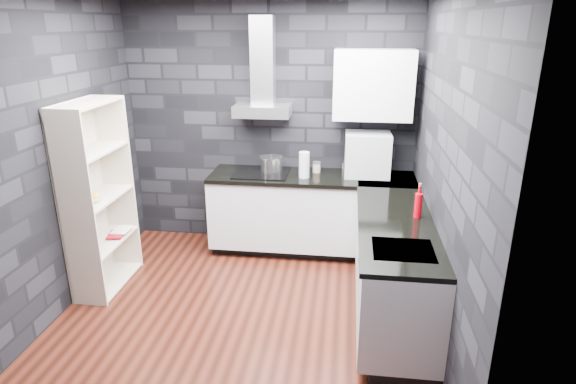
% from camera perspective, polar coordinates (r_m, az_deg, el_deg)
% --- Properties ---
extents(ground, '(3.20, 3.20, 0.00)m').
position_cam_1_polar(ground, '(4.46, -5.37, -13.98)').
color(ground, '#43190F').
extents(wall_back, '(3.20, 0.05, 2.70)m').
position_cam_1_polar(wall_back, '(5.43, -2.11, 7.76)').
color(wall_back, black).
rests_on(wall_back, ground).
extents(wall_front, '(3.20, 0.05, 2.70)m').
position_cam_1_polar(wall_front, '(2.44, -14.66, -8.03)').
color(wall_front, black).
rests_on(wall_front, ground).
extents(wall_left, '(0.05, 3.20, 2.70)m').
position_cam_1_polar(wall_left, '(4.53, -26.47, 3.35)').
color(wall_left, black).
rests_on(wall_left, ground).
extents(wall_right, '(0.05, 3.20, 2.70)m').
position_cam_1_polar(wall_right, '(3.86, 18.26, 1.89)').
color(wall_right, black).
rests_on(wall_right, ground).
extents(toekick_back, '(2.18, 0.50, 0.10)m').
position_cam_1_polar(toekick_back, '(5.52, 2.74, -6.32)').
color(toekick_back, black).
rests_on(toekick_back, ground).
extents(toekick_right, '(0.50, 1.78, 0.10)m').
position_cam_1_polar(toekick_right, '(4.45, 12.52, -13.69)').
color(toekick_right, black).
rests_on(toekick_right, ground).
extents(counter_back_cab, '(2.20, 0.60, 0.76)m').
position_cam_1_polar(counter_back_cab, '(5.31, 2.77, -2.33)').
color(counter_back_cab, silver).
rests_on(counter_back_cab, ground).
extents(counter_right_cab, '(0.60, 1.80, 0.76)m').
position_cam_1_polar(counter_right_cab, '(4.23, 12.40, -8.79)').
color(counter_right_cab, silver).
rests_on(counter_right_cab, ground).
extents(counter_back_top, '(2.20, 0.62, 0.04)m').
position_cam_1_polar(counter_back_top, '(5.17, 2.84, 1.75)').
color(counter_back_top, black).
rests_on(counter_back_top, counter_back_cab).
extents(counter_right_top, '(0.62, 1.80, 0.04)m').
position_cam_1_polar(counter_right_top, '(4.06, 12.67, -3.80)').
color(counter_right_top, black).
rests_on(counter_right_top, counter_right_cab).
extents(counter_corner_top, '(0.62, 0.62, 0.04)m').
position_cam_1_polar(counter_corner_top, '(5.18, 11.70, 1.41)').
color(counter_corner_top, black).
rests_on(counter_corner_top, counter_right_cab).
extents(hood_body, '(0.60, 0.34, 0.12)m').
position_cam_1_polar(hood_body, '(5.21, -3.04, 9.60)').
color(hood_body, silver).
rests_on(hood_body, wall_back).
extents(hood_chimney, '(0.24, 0.20, 0.90)m').
position_cam_1_polar(hood_chimney, '(5.21, -3.00, 15.26)').
color(hood_chimney, silver).
rests_on(hood_chimney, hood_body).
extents(upper_cabinet, '(0.80, 0.35, 0.70)m').
position_cam_1_polar(upper_cabinet, '(5.08, 10.07, 12.40)').
color(upper_cabinet, silver).
rests_on(upper_cabinet, wall_back).
extents(cooktop, '(0.58, 0.50, 0.01)m').
position_cam_1_polar(cooktop, '(5.24, -3.16, 2.29)').
color(cooktop, black).
rests_on(cooktop, counter_back_top).
extents(sink_rim, '(0.44, 0.40, 0.01)m').
position_cam_1_polar(sink_rim, '(3.60, 13.49, -6.72)').
color(sink_rim, silver).
rests_on(sink_rim, counter_right_top).
extents(pot, '(0.26, 0.26, 0.14)m').
position_cam_1_polar(pot, '(5.28, -1.97, 3.31)').
color(pot, silver).
rests_on(pot, cooktop).
extents(glass_vase, '(0.14, 0.14, 0.27)m').
position_cam_1_polar(glass_vase, '(5.06, 1.93, 3.23)').
color(glass_vase, silver).
rests_on(glass_vase, counter_back_top).
extents(storage_jar, '(0.08, 0.08, 0.10)m').
position_cam_1_polar(storage_jar, '(5.26, 3.41, 2.89)').
color(storage_jar, tan).
rests_on(storage_jar, counter_back_top).
extents(utensil_crock, '(0.13, 0.13, 0.14)m').
position_cam_1_polar(utensil_crock, '(5.17, 6.97, 2.70)').
color(utensil_crock, silver).
rests_on(utensil_crock, counter_back_top).
extents(appliance_garage, '(0.48, 0.38, 0.47)m').
position_cam_1_polar(appliance_garage, '(5.18, 9.38, 4.37)').
color(appliance_garage, '#B2B5B9').
rests_on(appliance_garage, counter_back_top).
extents(red_bottle, '(0.08, 0.08, 0.21)m').
position_cam_1_polar(red_bottle, '(4.16, 15.18, -1.58)').
color(red_bottle, '#B4000D').
rests_on(red_bottle, counter_right_top).
extents(bookshelf, '(0.43, 0.83, 1.80)m').
position_cam_1_polar(bookshelf, '(4.82, -21.54, -0.69)').
color(bookshelf, beige).
rests_on(bookshelf, ground).
extents(fruit_bowl, '(0.26, 0.26, 0.05)m').
position_cam_1_polar(fruit_bowl, '(4.72, -22.25, -0.75)').
color(fruit_bowl, white).
rests_on(fruit_bowl, bookshelf).
extents(book_red, '(0.15, 0.05, 0.20)m').
position_cam_1_polar(book_red, '(5.02, -20.65, -3.80)').
color(book_red, maroon).
rests_on(book_red, bookshelf).
extents(book_second, '(0.16, 0.02, 0.22)m').
position_cam_1_polar(book_second, '(5.08, -20.02, -3.20)').
color(book_second, '#B2B2B2').
rests_on(book_second, bookshelf).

